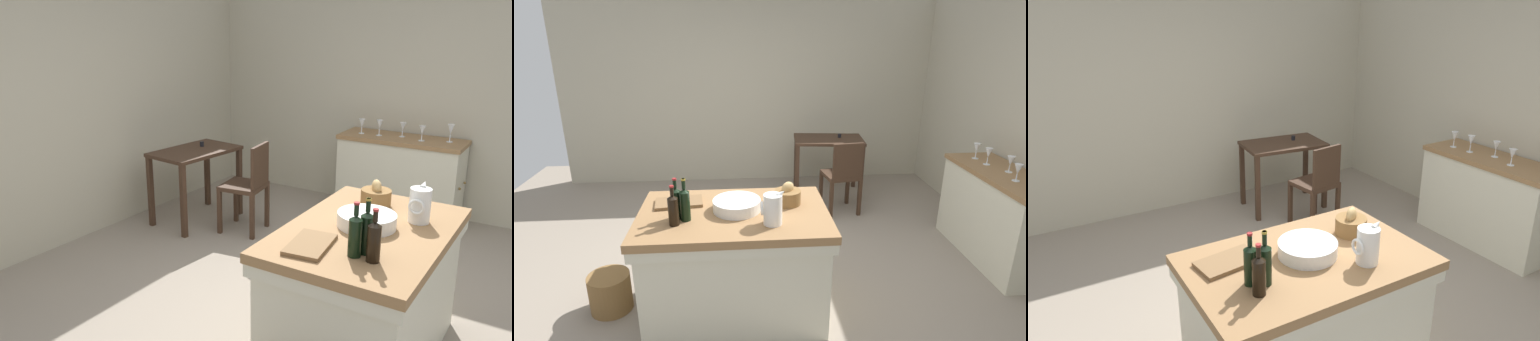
% 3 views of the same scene
% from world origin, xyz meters
% --- Properties ---
extents(ground_plane, '(6.76, 6.76, 0.00)m').
position_xyz_m(ground_plane, '(0.00, 0.00, 0.00)').
color(ground_plane, gray).
extents(wall_back, '(5.32, 0.12, 2.60)m').
position_xyz_m(wall_back, '(0.00, 2.60, 1.30)').
color(wall_back, '#B2AA93').
rests_on(wall_back, ground).
extents(wall_right, '(0.12, 5.20, 2.60)m').
position_xyz_m(wall_right, '(2.60, 0.00, 1.30)').
color(wall_right, '#B2AA93').
rests_on(wall_right, ground).
extents(island_table, '(1.40, 0.90, 0.86)m').
position_xyz_m(island_table, '(-0.26, -0.49, 0.47)').
color(island_table, olive).
rests_on(island_table, ground).
extents(side_cabinet, '(0.52, 1.31, 0.88)m').
position_xyz_m(side_cabinet, '(2.26, 0.11, 0.44)').
color(side_cabinet, olive).
rests_on(side_cabinet, ground).
extents(writing_desk, '(0.95, 0.65, 0.83)m').
position_xyz_m(writing_desk, '(0.99, 1.88, 0.65)').
color(writing_desk, '#3D281C').
rests_on(writing_desk, ground).
extents(wooden_chair, '(0.45, 0.45, 0.91)m').
position_xyz_m(wooden_chair, '(1.03, 1.24, 0.50)').
color(wooden_chair, '#3D281C').
rests_on(wooden_chair, ground).
extents(pitcher, '(0.17, 0.13, 0.26)m').
position_xyz_m(pitcher, '(0.01, -0.71, 0.98)').
color(pitcher, white).
rests_on(pitcher, island_table).
extents(wash_bowl, '(0.36, 0.36, 0.08)m').
position_xyz_m(wash_bowl, '(-0.23, -0.47, 0.91)').
color(wash_bowl, white).
rests_on(wash_bowl, island_table).
extents(bread_basket, '(0.20, 0.20, 0.18)m').
position_xyz_m(bread_basket, '(0.16, -0.38, 0.93)').
color(bread_basket, brown).
rests_on(bread_basket, island_table).
extents(cutting_board, '(0.38, 0.25, 0.02)m').
position_xyz_m(cutting_board, '(-0.68, -0.32, 0.88)').
color(cutting_board, brown).
rests_on(cutting_board, island_table).
extents(wine_bottle_dark, '(0.07, 0.07, 0.31)m').
position_xyz_m(wine_bottle_dark, '(-0.59, -0.61, 0.99)').
color(wine_bottle_dark, black).
rests_on(wine_bottle_dark, island_table).
extents(wine_bottle_amber, '(0.07, 0.07, 0.30)m').
position_xyz_m(wine_bottle_amber, '(-0.66, -0.57, 0.99)').
color(wine_bottle_amber, black).
rests_on(wine_bottle_amber, island_table).
extents(wine_bottle_green, '(0.07, 0.07, 0.29)m').
position_xyz_m(wine_bottle_green, '(-0.66, -0.67, 0.98)').
color(wine_bottle_green, black).
rests_on(wine_bottle_green, island_table).
extents(wine_glass_left, '(0.07, 0.07, 0.15)m').
position_xyz_m(wine_glass_left, '(2.21, -0.10, 0.99)').
color(wine_glass_left, white).
rests_on(wine_glass_left, side_cabinet).
extents(wine_glass_middle, '(0.07, 0.07, 0.15)m').
position_xyz_m(wine_glass_middle, '(2.30, 0.13, 0.99)').
color(wine_glass_middle, white).
rests_on(wine_glass_middle, side_cabinet).
extents(wine_glass_right, '(0.07, 0.07, 0.17)m').
position_xyz_m(wine_glass_right, '(2.22, 0.35, 1.00)').
color(wine_glass_right, white).
rests_on(wine_glass_right, side_cabinet).
extents(wine_glass_far_right, '(0.07, 0.07, 0.16)m').
position_xyz_m(wine_glass_far_right, '(2.22, 0.55, 0.99)').
color(wine_glass_far_right, white).
rests_on(wine_glass_far_right, side_cabinet).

